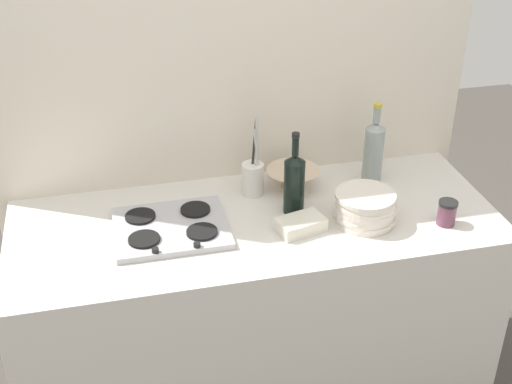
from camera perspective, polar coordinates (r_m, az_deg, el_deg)
counter_block at (r=2.83m, az=-0.00°, el=-9.99°), size 1.80×0.70×0.90m
backsplash_panel at (r=2.75m, az=-1.82°, el=6.97°), size 1.90×0.06×2.38m
stovetop_hob at (r=2.51m, az=-6.99°, el=-2.90°), size 0.40×0.34×0.04m
plate_stack at (r=2.55m, az=8.95°, el=-1.27°), size 0.23×0.22×0.12m
wine_bottle_leftmost at (r=2.55m, az=3.15°, el=0.80°), size 0.08×0.08×0.32m
wine_bottle_mid_left at (r=2.80m, az=9.61°, el=3.40°), size 0.08×0.08×0.33m
mixing_bowl at (r=2.75m, az=3.03°, el=1.16°), size 0.21×0.21×0.08m
butter_dish at (r=2.49m, az=3.68°, el=-2.69°), size 0.19×0.14×0.05m
utensil_crock at (r=2.69m, az=-0.24°, el=1.24°), size 0.08×0.08×0.32m
condiment_jar_front at (r=2.61m, az=15.37°, el=-1.64°), size 0.07×0.07×0.09m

